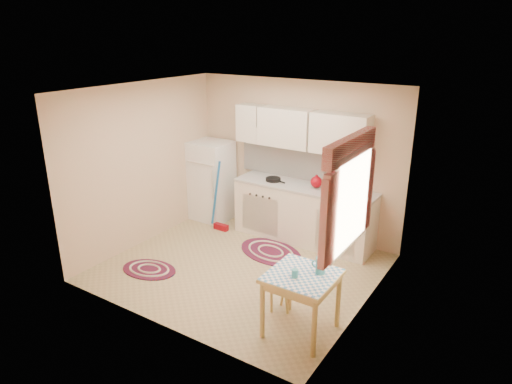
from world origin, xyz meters
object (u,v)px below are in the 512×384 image
fridge (212,181)px  stool (280,295)px  base_cabinets (303,214)px  table (301,303)px

fridge → stool: 3.13m
base_cabinets → table: base_cabinets is taller
base_cabinets → table: (1.07, -2.14, -0.08)m
fridge → table: fridge is taller
base_cabinets → stool: size_ratio=5.36×
fridge → stool: bearing=-37.1°
fridge → base_cabinets: 1.81m
table → stool: 0.48m
fridge → base_cabinets: bearing=1.6°
base_cabinets → fridge: bearing=-178.4°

